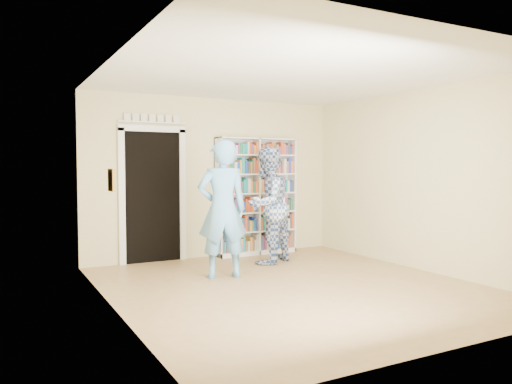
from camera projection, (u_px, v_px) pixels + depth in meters
floor at (293, 287)px, 6.42m from camera, size 5.00×5.00×0.00m
ceiling at (294, 75)px, 6.27m from camera, size 5.00×5.00×0.00m
wall_back at (215, 178)px, 8.55m from camera, size 4.50×0.00×4.50m
wall_left at (114, 185)px, 5.29m from camera, size 0.00×5.00×5.00m
wall_right at (421, 180)px, 7.40m from camera, size 0.00×5.00×5.00m
bookshelf at (256, 196)px, 8.77m from camera, size 1.48×0.28×2.04m
doorway at (153, 189)px, 8.02m from camera, size 1.10×0.08×2.43m
wall_art at (112, 180)px, 5.47m from camera, size 0.03×0.25×0.25m
man_blue at (222, 209)px, 6.90m from camera, size 0.77×0.59×1.91m
man_plaid at (267, 205)px, 7.94m from camera, size 1.13×1.05×1.86m
paper_sheet at (280, 206)px, 7.82m from camera, size 0.19×0.03×0.27m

